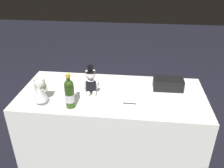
# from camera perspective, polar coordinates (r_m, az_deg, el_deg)

# --- Properties ---
(ground_plane) EXTENTS (12.00, 12.00, 0.00)m
(ground_plane) POSITION_cam_1_polar(r_m,az_deg,el_deg) (2.79, -0.00, -16.04)
(ground_plane) COLOR black
(reception_table) EXTENTS (1.80, 0.82, 0.78)m
(reception_table) POSITION_cam_1_polar(r_m,az_deg,el_deg) (2.54, -0.00, -9.75)
(reception_table) COLOR white
(reception_table) RESTS_ON ground_plane
(teddy_bear_groom) EXTENTS (0.15, 0.14, 0.28)m
(teddy_bear_groom) POSITION_cam_1_polar(r_m,az_deg,el_deg) (2.28, -5.12, 0.33)
(teddy_bear_groom) COLOR silver
(teddy_bear_groom) RESTS_ON reception_table
(teddy_bear_bride) EXTENTS (0.16, 0.21, 0.25)m
(teddy_bear_bride) POSITION_cam_1_polar(r_m,az_deg,el_deg) (2.20, -16.78, -1.89)
(teddy_bear_bride) COLOR white
(teddy_bear_bride) RESTS_ON reception_table
(champagne_bottle) EXTENTS (0.08, 0.08, 0.32)m
(champagne_bottle) POSITION_cam_1_polar(r_m,az_deg,el_deg) (2.08, -10.15, -2.23)
(champagne_bottle) COLOR #2A4616
(champagne_bottle) RESTS_ON reception_table
(signing_pen) EXTENTS (0.13, 0.01, 0.01)m
(signing_pen) POSITION_cam_1_polar(r_m,az_deg,el_deg) (2.16, 4.33, -4.68)
(signing_pen) COLOR black
(signing_pen) RESTS_ON reception_table
(gift_case_black) EXTENTS (0.30, 0.16, 0.11)m
(gift_case_black) POSITION_cam_1_polar(r_m,az_deg,el_deg) (2.43, 13.33, 0.05)
(gift_case_black) COLOR black
(gift_case_black) RESTS_ON reception_table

